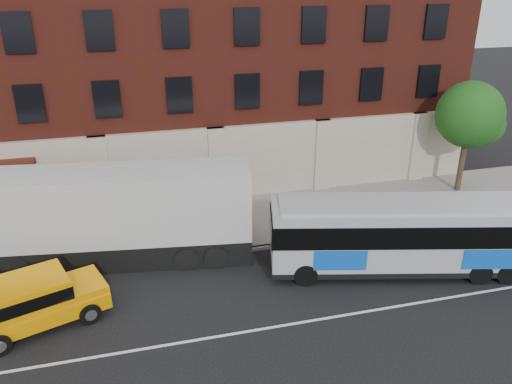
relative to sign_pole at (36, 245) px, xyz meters
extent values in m
plane|color=black|center=(8.50, -6.15, -1.45)|extent=(120.00, 120.00, 0.00)
cube|color=gray|center=(8.50, 2.85, -1.38)|extent=(60.00, 6.00, 0.15)
cube|color=gray|center=(8.50, -0.15, -1.38)|extent=(60.00, 0.25, 0.15)
cube|color=silver|center=(8.50, -5.65, -1.45)|extent=(60.00, 0.12, 0.01)
cube|color=maroon|center=(8.50, 10.85, 6.20)|extent=(30.00, 10.00, 15.00)
cube|color=beige|center=(8.50, 5.70, 0.70)|extent=(30.00, 0.35, 4.00)
cube|color=beige|center=(2.50, 5.60, 0.70)|extent=(0.90, 0.55, 4.00)
cube|color=beige|center=(8.50, 5.60, 0.70)|extent=(0.90, 0.55, 4.00)
cube|color=beige|center=(14.50, 5.60, 0.70)|extent=(0.90, 0.55, 4.00)
cube|color=beige|center=(20.50, 5.60, 0.70)|extent=(0.90, 0.55, 4.00)
cube|color=black|center=(-0.25, 5.77, 4.50)|extent=(1.30, 0.20, 1.80)
cube|color=black|center=(3.25, 5.77, 4.50)|extent=(1.30, 0.20, 1.80)
cube|color=black|center=(6.75, 5.77, 4.50)|extent=(1.30, 0.20, 1.80)
cube|color=black|center=(10.25, 5.77, 4.50)|extent=(1.30, 0.20, 1.80)
cube|color=black|center=(13.75, 5.77, 4.50)|extent=(1.30, 0.20, 1.80)
cube|color=black|center=(17.25, 5.77, 4.50)|extent=(1.30, 0.20, 1.80)
cube|color=black|center=(20.75, 5.77, 4.50)|extent=(1.30, 0.20, 1.80)
cube|color=black|center=(-0.25, 5.77, 7.70)|extent=(1.30, 0.20, 1.80)
cube|color=black|center=(3.25, 5.77, 7.70)|extent=(1.30, 0.20, 1.80)
cube|color=black|center=(6.75, 5.77, 7.70)|extent=(1.30, 0.20, 1.80)
cube|color=black|center=(10.25, 5.77, 7.70)|extent=(1.30, 0.20, 1.80)
cube|color=black|center=(13.75, 5.77, 7.70)|extent=(1.30, 0.20, 1.80)
cube|color=black|center=(17.25, 5.77, 7.70)|extent=(1.30, 0.20, 1.80)
cube|color=black|center=(20.75, 5.77, 7.70)|extent=(1.30, 0.20, 1.80)
cube|color=black|center=(-2.00, 5.63, 0.30)|extent=(2.60, 0.15, 2.80)
cube|color=black|center=(4.00, 5.63, 0.30)|extent=(2.60, 0.15, 2.80)
cube|color=black|center=(10.00, 5.63, 0.30)|extent=(2.60, 0.15, 2.80)
cube|color=black|center=(16.00, 5.63, 0.30)|extent=(2.60, 0.15, 2.80)
cylinder|color=gray|center=(0.00, 0.05, -0.20)|extent=(0.07, 0.07, 2.50)
cube|color=silver|center=(0.00, -0.10, 0.60)|extent=(0.30, 0.03, 0.40)
cube|color=silver|center=(0.00, -0.10, 0.10)|extent=(0.30, 0.03, 0.35)
cylinder|color=#382B1C|center=(22.00, 3.35, 0.20)|extent=(0.32, 0.32, 3.00)
sphere|color=#154413|center=(22.00, 3.35, 3.10)|extent=(3.60, 3.60, 3.60)
sphere|color=#154413|center=(22.70, 2.95, 2.60)|extent=(2.20, 2.20, 2.20)
sphere|color=#154413|center=(21.40, 3.75, 2.70)|extent=(2.00, 2.00, 2.00)
cube|color=#A9ACB4|center=(14.92, -3.36, 0.24)|extent=(11.68, 5.03, 2.72)
cube|color=black|center=(14.92, -3.36, -1.02)|extent=(11.74, 5.09, 0.24)
cube|color=#A9ACB4|center=(14.92, -3.36, 1.65)|extent=(11.06, 4.62, 0.11)
cube|color=black|center=(14.92, -3.36, 0.69)|extent=(11.78, 5.12, 0.95)
cube|color=blue|center=(11.66, -3.83, -0.26)|extent=(2.05, 0.53, 0.86)
cube|color=blue|center=(17.99, -2.85, -0.26)|extent=(2.05, 0.53, 0.86)
cylinder|color=black|center=(10.40, -3.37, -0.97)|extent=(0.99, 0.50, 0.95)
cylinder|color=black|center=(10.91, -1.28, -0.97)|extent=(0.99, 0.50, 0.95)
cylinder|color=black|center=(17.26, -5.04, -0.97)|extent=(0.99, 0.50, 0.95)
cylinder|color=black|center=(17.77, -2.95, -0.97)|extent=(0.99, 0.50, 0.95)
cylinder|color=black|center=(18.37, -5.31, -0.97)|extent=(0.99, 0.50, 0.95)
cylinder|color=black|center=(18.88, -3.22, -0.97)|extent=(0.99, 0.50, 0.95)
cube|color=#FD9F02|center=(0.35, -3.32, -0.82)|extent=(5.05, 3.38, 0.58)
cube|color=#FD9F02|center=(-0.16, -3.50, -0.04)|extent=(3.66, 2.86, 0.97)
cube|color=black|center=(-0.16, -3.50, 0.01)|extent=(3.71, 2.91, 0.49)
cube|color=#FD9F02|center=(1.86, -2.79, -0.38)|extent=(1.99, 2.23, 0.29)
cube|color=black|center=(2.57, -2.54, -0.77)|extent=(0.57, 1.49, 0.53)
cylinder|color=black|center=(2.08, -3.72, -1.06)|extent=(0.82, 0.51, 0.78)
cylinder|color=silver|center=(2.08, -3.72, -1.06)|extent=(0.50, 0.42, 0.43)
cylinder|color=black|center=(1.45, -1.92, -1.06)|extent=(0.82, 0.51, 0.78)
cylinder|color=silver|center=(1.45, -1.92, -1.06)|extent=(0.50, 0.42, 0.43)
cube|color=black|center=(2.72, 0.67, -0.88)|extent=(12.60, 4.16, 1.13)
cube|color=silver|center=(2.72, 0.67, 1.18)|extent=(12.60, 4.20, 2.99)
cylinder|color=black|center=(-1.71, 2.49, -0.94)|extent=(1.06, 0.43, 1.03)
cylinder|color=black|center=(-0.81, -0.03, -0.94)|extent=(1.06, 0.43, 1.03)
cylinder|color=black|center=(-0.49, 2.31, -0.94)|extent=(1.06, 0.43, 1.03)
cylinder|color=black|center=(5.93, -0.98, -0.94)|extent=(1.06, 0.43, 1.03)
cylinder|color=black|center=(6.25, 1.37, -0.94)|extent=(1.06, 0.43, 1.03)
cylinder|color=black|center=(7.15, -1.15, -0.94)|extent=(1.06, 0.43, 1.03)
cylinder|color=black|center=(7.48, 1.20, -0.94)|extent=(1.06, 0.43, 1.03)
camera|label=1|loc=(4.05, -19.88, 10.29)|focal=36.02mm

